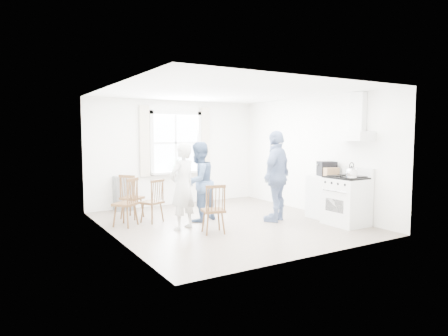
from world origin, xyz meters
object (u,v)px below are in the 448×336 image
Objects in this scene: stereo_stack at (327,169)px; windsor_chair_c at (130,197)px; gas_stove at (346,200)px; person_right at (277,176)px; windsor_chair_a at (155,196)px; person_left at (183,186)px; low_cabinet at (323,197)px; windsor_chair_b at (215,204)px; person_mid at (199,182)px.

stereo_stack reaches higher than windsor_chair_c.
gas_stove is 1.44m from person_right.
gas_stove is at bearing -99.41° from stereo_stack.
person_left is (0.24, -0.77, 0.27)m from windsor_chair_a.
low_cabinet is 2.11× the size of stereo_stack.
person_right is at bearing 162.13° from stereo_stack.
low_cabinet is at bearing 0.27° from windsor_chair_b.
person_right is (-0.95, 0.99, 0.44)m from gas_stove.
windsor_chair_b is at bearing 179.15° from stereo_stack.
windsor_chair_b is at bearing -68.27° from windsor_chair_a.
stereo_stack is 0.26× the size of person_mid.
windsor_chair_c is at bearing 128.74° from windsor_chair_b.
person_mid is (0.58, 0.47, -0.00)m from person_left.
gas_stove is 2.95m from person_mid.
windsor_chair_c is at bearing 160.05° from low_cabinet.
low_cabinet is 0.49× the size of person_right.
windsor_chair_c is at bearing 159.54° from stereo_stack.
windsor_chair_c is (-3.78, 1.41, -0.47)m from stereo_stack.
low_cabinet is 0.61m from stereo_stack.
low_cabinet is 1.02× the size of windsor_chair_a.
person_mid is at bearing -60.02° from person_right.
gas_stove is 4.21m from windsor_chair_c.
person_left is at bearing 116.51° from windsor_chair_b.
person_right is (-1.02, 0.29, 0.47)m from low_cabinet.
windsor_chair_a is at bearing 4.67° from windsor_chair_c.
person_right is at bearing 10.48° from windsor_chair_b.
low_cabinet is at bearing -23.62° from windsor_chair_a.
stereo_stack reaches higher than gas_stove.
gas_stove reaches higher than low_cabinet.
windsor_chair_a is 0.55× the size of person_mid.
stereo_stack is 3.09m from person_left.
person_right is (1.95, -0.34, 0.11)m from person_left.
person_left reaches higher than windsor_chair_a.
person_left is (-3.00, 0.68, -0.24)m from stereo_stack.
person_right is (2.72, -1.07, 0.35)m from windsor_chair_c.
windsor_chair_b is 1.69m from person_right.
person_left reaches higher than low_cabinet.
person_left is at bearing -43.04° from windsor_chair_c.
gas_stove is 0.70m from low_cabinet.
stereo_stack is 0.47× the size of windsor_chair_b.
person_mid is 1.59m from person_right.
person_right is at bearing -21.44° from windsor_chair_c.
person_mid reaches higher than stereo_stack.
windsor_chair_a is at bearing 155.86° from stereo_stack.
windsor_chair_a is 0.54m from windsor_chair_c.
person_right reaches higher than windsor_chair_a.
stereo_stack is 2.73m from windsor_chair_b.
gas_stove is 2.66m from windsor_chair_b.
stereo_stack is (0.11, 0.65, 0.57)m from gas_stove.
person_right is (1.63, 0.30, 0.37)m from windsor_chair_b.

